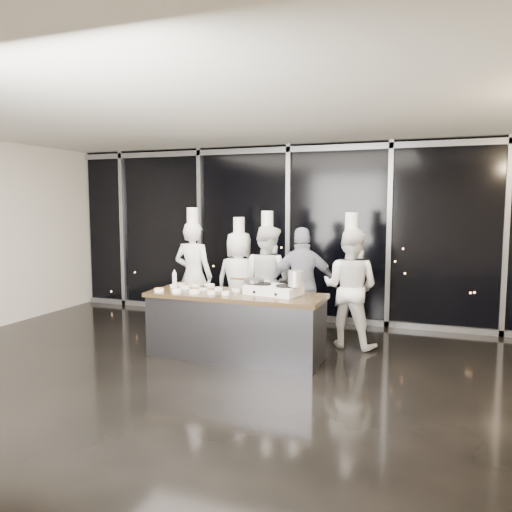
{
  "coord_description": "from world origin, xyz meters",
  "views": [
    {
      "loc": [
        2.64,
        -5.36,
        2.14
      ],
      "look_at": [
        0.19,
        1.2,
        1.39
      ],
      "focal_mm": 35.0,
      "sensor_mm": 36.0,
      "label": 1
    }
  ],
  "objects_px": {
    "chef_center": "(267,280)",
    "frying_pan": "(253,280)",
    "stock_pot": "(296,279)",
    "stove": "(273,290)",
    "guest": "(303,285)",
    "chef_far_left": "(193,275)",
    "chef_left": "(239,280)",
    "chef_right": "(350,287)",
    "demo_counter": "(236,325)"
  },
  "relations": [
    {
      "from": "stove",
      "to": "chef_left",
      "type": "distance_m",
      "value": 1.64
    },
    {
      "from": "demo_counter",
      "to": "stove",
      "type": "xyz_separation_m",
      "value": [
        0.52,
        0.11,
        0.51
      ]
    },
    {
      "from": "demo_counter",
      "to": "chef_center",
      "type": "distance_m",
      "value": 1.34
    },
    {
      "from": "chef_right",
      "to": "chef_far_left",
      "type": "bearing_deg",
      "value": 8.88
    },
    {
      "from": "stove",
      "to": "frying_pan",
      "type": "height_order",
      "value": "frying_pan"
    },
    {
      "from": "frying_pan",
      "to": "chef_far_left",
      "type": "xyz_separation_m",
      "value": [
        -1.44,
        0.95,
        -0.13
      ]
    },
    {
      "from": "demo_counter",
      "to": "stove",
      "type": "bearing_deg",
      "value": 11.8
    },
    {
      "from": "stock_pot",
      "to": "chef_right",
      "type": "relative_size",
      "value": 0.1
    },
    {
      "from": "chef_far_left",
      "to": "chef_center",
      "type": "relative_size",
      "value": 1.03
    },
    {
      "from": "chef_left",
      "to": "chef_right",
      "type": "distance_m",
      "value": 1.94
    },
    {
      "from": "chef_center",
      "to": "guest",
      "type": "xyz_separation_m",
      "value": [
        0.65,
        -0.19,
        -0.01
      ]
    },
    {
      "from": "chef_far_left",
      "to": "chef_right",
      "type": "bearing_deg",
      "value": 177.92
    },
    {
      "from": "stock_pot",
      "to": "chef_left",
      "type": "distance_m",
      "value": 1.94
    },
    {
      "from": "demo_counter",
      "to": "chef_left",
      "type": "xyz_separation_m",
      "value": [
        -0.51,
        1.38,
        0.4
      ]
    },
    {
      "from": "chef_center",
      "to": "chef_far_left",
      "type": "bearing_deg",
      "value": 27.35
    },
    {
      "from": "chef_center",
      "to": "frying_pan",
      "type": "bearing_deg",
      "value": 120.04
    },
    {
      "from": "chef_far_left",
      "to": "chef_left",
      "type": "height_order",
      "value": "chef_far_left"
    },
    {
      "from": "stove",
      "to": "stock_pot",
      "type": "relative_size",
      "value": 3.8
    },
    {
      "from": "frying_pan",
      "to": "stock_pot",
      "type": "relative_size",
      "value": 2.47
    },
    {
      "from": "stock_pot",
      "to": "chef_left",
      "type": "xyz_separation_m",
      "value": [
        -1.37,
        1.34,
        -0.29
      ]
    },
    {
      "from": "frying_pan",
      "to": "chef_far_left",
      "type": "height_order",
      "value": "chef_far_left"
    },
    {
      "from": "chef_center",
      "to": "guest",
      "type": "relative_size",
      "value": 1.14
    },
    {
      "from": "demo_counter",
      "to": "stock_pot",
      "type": "xyz_separation_m",
      "value": [
        0.86,
        0.04,
        0.69
      ]
    },
    {
      "from": "frying_pan",
      "to": "guest",
      "type": "height_order",
      "value": "guest"
    },
    {
      "from": "stove",
      "to": "chef_left",
      "type": "bearing_deg",
      "value": 140.23
    },
    {
      "from": "stock_pot",
      "to": "guest",
      "type": "distance_m",
      "value": 1.08
    },
    {
      "from": "demo_counter",
      "to": "chef_right",
      "type": "distance_m",
      "value": 1.81
    },
    {
      "from": "frying_pan",
      "to": "demo_counter",
      "type": "bearing_deg",
      "value": -126.92
    },
    {
      "from": "stove",
      "to": "guest",
      "type": "bearing_deg",
      "value": 92.18
    },
    {
      "from": "stove",
      "to": "chef_left",
      "type": "relative_size",
      "value": 0.42
    },
    {
      "from": "chef_left",
      "to": "guest",
      "type": "distance_m",
      "value": 1.22
    },
    {
      "from": "chef_far_left",
      "to": "chef_center",
      "type": "distance_m",
      "value": 1.27
    },
    {
      "from": "demo_counter",
      "to": "guest",
      "type": "bearing_deg",
      "value": 58.1
    },
    {
      "from": "frying_pan",
      "to": "stock_pot",
      "type": "height_order",
      "value": "stock_pot"
    },
    {
      "from": "stove",
      "to": "guest",
      "type": "relative_size",
      "value": 0.45
    },
    {
      "from": "demo_counter",
      "to": "frying_pan",
      "type": "height_order",
      "value": "frying_pan"
    },
    {
      "from": "chef_far_left",
      "to": "chef_right",
      "type": "relative_size",
      "value": 1.03
    },
    {
      "from": "chef_far_left",
      "to": "chef_center",
      "type": "bearing_deg",
      "value": -174.6
    },
    {
      "from": "demo_counter",
      "to": "chef_right",
      "type": "height_order",
      "value": "chef_right"
    },
    {
      "from": "chef_far_left",
      "to": "guest",
      "type": "distance_m",
      "value": 1.91
    },
    {
      "from": "demo_counter",
      "to": "chef_left",
      "type": "relative_size",
      "value": 1.29
    },
    {
      "from": "stove",
      "to": "chef_far_left",
      "type": "xyz_separation_m",
      "value": [
        -1.76,
        1.01,
        -0.03
      ]
    },
    {
      "from": "chef_left",
      "to": "chef_center",
      "type": "xyz_separation_m",
      "value": [
        0.54,
        -0.12,
        0.05
      ]
    },
    {
      "from": "stove",
      "to": "chef_center",
      "type": "height_order",
      "value": "chef_center"
    },
    {
      "from": "frying_pan",
      "to": "guest",
      "type": "bearing_deg",
      "value": 73.4
    },
    {
      "from": "chef_far_left",
      "to": "chef_left",
      "type": "xyz_separation_m",
      "value": [
        0.72,
        0.26,
        -0.09
      ]
    },
    {
      "from": "chef_left",
      "to": "guest",
      "type": "xyz_separation_m",
      "value": [
        1.18,
        -0.3,
        0.04
      ]
    },
    {
      "from": "stock_pot",
      "to": "chef_center",
      "type": "xyz_separation_m",
      "value": [
        -0.83,
        1.22,
        -0.24
      ]
    },
    {
      "from": "stock_pot",
      "to": "guest",
      "type": "bearing_deg",
      "value": 100.2
    },
    {
      "from": "stove",
      "to": "chef_right",
      "type": "bearing_deg",
      "value": 58.63
    }
  ]
}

